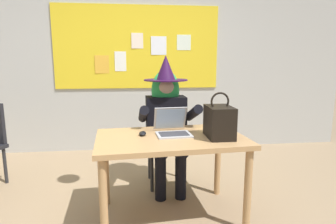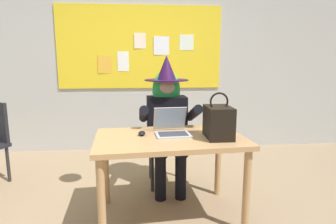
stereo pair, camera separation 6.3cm
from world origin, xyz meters
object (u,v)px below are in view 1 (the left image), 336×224
at_px(chair_at_desk, 165,137).
at_px(desk_main, 171,147).
at_px(person_costumed, 167,115).
at_px(laptop, 172,128).
at_px(handbag, 219,121).
at_px(computer_mouse, 143,133).

bearing_deg(chair_at_desk, desk_main, -3.66).
bearing_deg(person_costumed, laptop, -1.81).
relative_size(desk_main, person_costumed, 0.91).
distance_m(chair_at_desk, laptop, 0.71).
bearing_deg(chair_at_desk, laptop, -1.66).
relative_size(person_costumed, handbag, 3.73).
relative_size(desk_main, chair_at_desk, 1.42).
distance_m(laptop, computer_mouse, 0.26).
bearing_deg(laptop, chair_at_desk, 85.42).
relative_size(laptop, computer_mouse, 3.35).
bearing_deg(laptop, person_costumed, 85.02).
height_order(desk_main, computer_mouse, computer_mouse).
height_order(chair_at_desk, computer_mouse, chair_at_desk).
xyz_separation_m(person_costumed, handbag, (0.36, -0.70, 0.07)).
xyz_separation_m(chair_at_desk, handbag, (0.36, -0.82, 0.35)).
bearing_deg(handbag, person_costumed, 117.25).
bearing_deg(computer_mouse, desk_main, -12.01).
xyz_separation_m(laptop, handbag, (0.37, -0.16, 0.08)).
distance_m(desk_main, handbag, 0.46).
bearing_deg(laptop, desk_main, -110.76).
distance_m(chair_at_desk, person_costumed, 0.31).
bearing_deg(person_costumed, desk_main, -4.14).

